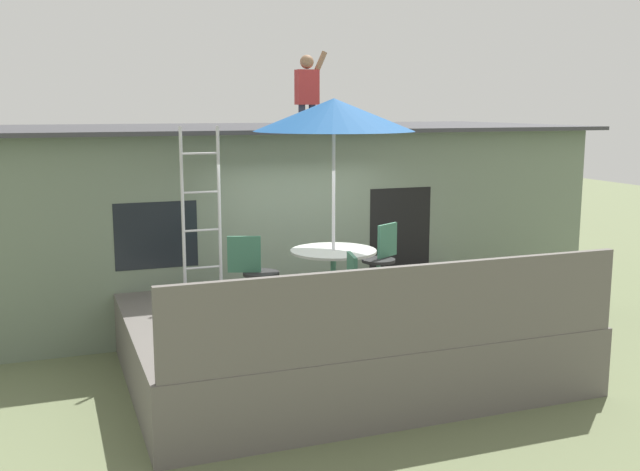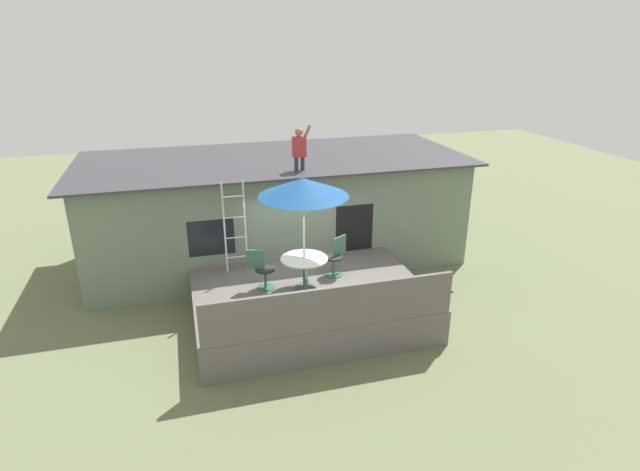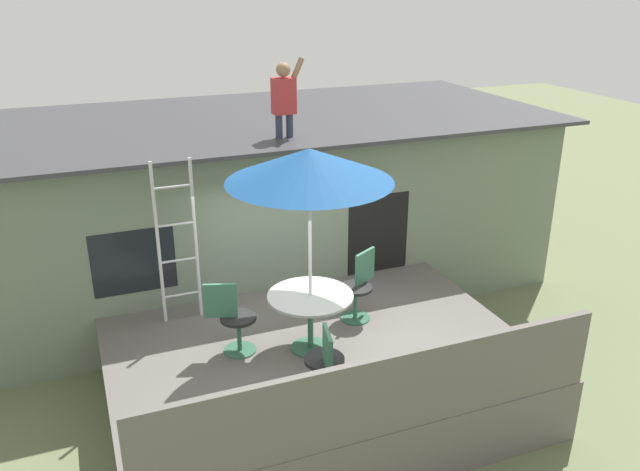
# 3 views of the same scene
# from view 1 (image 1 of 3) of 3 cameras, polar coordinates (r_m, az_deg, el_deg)

# --- Properties ---
(ground_plane) EXTENTS (40.00, 40.00, 0.00)m
(ground_plane) POSITION_cam_1_polar(r_m,az_deg,el_deg) (9.48, 1.26, -10.12)
(ground_plane) COLOR #66704C
(house) EXTENTS (10.50, 4.50, 2.93)m
(house) POSITION_cam_1_polar(r_m,az_deg,el_deg) (12.45, -4.85, 1.66)
(house) COLOR slate
(house) RESTS_ON ground
(deck) EXTENTS (5.08, 3.91, 0.80)m
(deck) POSITION_cam_1_polar(r_m,az_deg,el_deg) (9.35, 1.27, -7.81)
(deck) COLOR #605B56
(deck) RESTS_ON ground
(deck_railing) EXTENTS (4.98, 0.08, 0.90)m
(deck_railing) POSITION_cam_1_polar(r_m,az_deg,el_deg) (7.45, 6.75, -5.70)
(deck_railing) COLOR #605B56
(deck_railing) RESTS_ON deck
(patio_table) EXTENTS (1.04, 1.04, 0.74)m
(patio_table) POSITION_cam_1_polar(r_m,az_deg,el_deg) (8.93, 1.04, -2.12)
(patio_table) COLOR #33664C
(patio_table) RESTS_ON deck
(patio_umbrella) EXTENTS (1.90, 1.90, 2.54)m
(patio_umbrella) POSITION_cam_1_polar(r_m,az_deg,el_deg) (8.74, 1.07, 9.25)
(patio_umbrella) COLOR silver
(patio_umbrella) RESTS_ON deck
(step_ladder) EXTENTS (0.52, 0.04, 2.20)m
(step_ladder) POSITION_cam_1_polar(r_m,az_deg,el_deg) (9.77, -9.12, 1.85)
(step_ladder) COLOR silver
(step_ladder) RESTS_ON deck
(person_figure) EXTENTS (0.47, 0.20, 1.11)m
(person_figure) POSITION_cam_1_polar(r_m,az_deg,el_deg) (10.97, -0.96, 11.43)
(person_figure) COLOR #33384C
(person_figure) RESTS_ON house
(patio_chair_left) EXTENTS (0.61, 0.44, 0.92)m
(patio_chair_left) POSITION_cam_1_polar(r_m,az_deg,el_deg) (8.96, -5.02, -2.97)
(patio_chair_left) COLOR #33664C
(patio_chair_left) RESTS_ON deck
(patio_chair_right) EXTENTS (0.58, 0.44, 0.92)m
(patio_chair_right) POSITION_cam_1_polar(r_m,az_deg,el_deg) (9.78, 4.76, -1.88)
(patio_chair_right) COLOR #33664C
(patio_chair_right) RESTS_ON deck
(patio_chair_near) EXTENTS (0.44, 0.62, 0.92)m
(patio_chair_near) POSITION_cam_1_polar(r_m,az_deg,el_deg) (7.96, 2.29, -4.57)
(patio_chair_near) COLOR #33664C
(patio_chair_near) RESTS_ON deck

